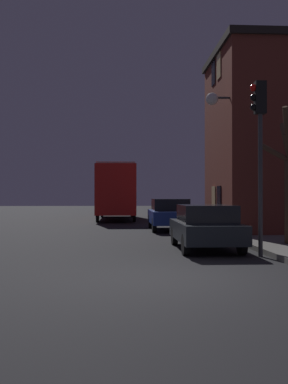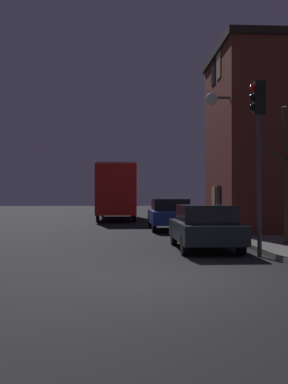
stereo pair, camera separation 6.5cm
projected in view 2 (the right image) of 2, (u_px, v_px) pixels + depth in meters
ground_plane at (170, 279)px, 8.65m from camera, size 120.00×120.00×0.00m
brick_building at (251, 139)px, 19.19m from camera, size 3.36×5.63×8.07m
streetlamp at (223, 129)px, 16.74m from camera, size 1.21×0.49×5.56m
traffic_light at (258, 132)px, 11.80m from camera, size 0.43×0.24×4.85m
bus at (117, 188)px, 30.26m from camera, size 2.52×9.64×3.74m
car_near_lane at (205, 226)px, 13.27m from camera, size 1.79×3.92×1.40m
car_mid_lane at (170, 214)px, 20.70m from camera, size 1.88×4.03×1.52m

